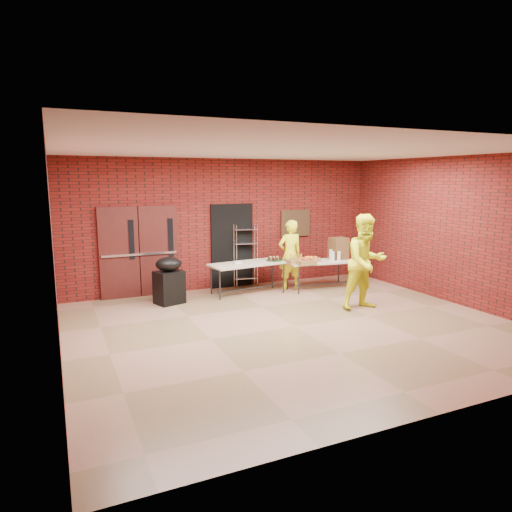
{
  "coord_description": "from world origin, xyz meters",
  "views": [
    {
      "loc": [
        -3.99,
        -7.12,
        2.71
      ],
      "look_at": [
        -0.17,
        1.4,
        1.13
      ],
      "focal_mm": 32.0,
      "sensor_mm": 36.0,
      "label": 1
    }
  ],
  "objects_px": {
    "volunteer_woman": "(290,255)",
    "volunteer_man": "(366,262)",
    "wire_rack": "(246,256)",
    "table_right": "(320,263)",
    "covered_grill": "(169,280)",
    "coffee_dispenser": "(338,248)",
    "table_left": "(248,265)"
  },
  "relations": [
    {
      "from": "table_left",
      "to": "volunteer_woman",
      "type": "relative_size",
      "value": 1.11
    },
    {
      "from": "wire_rack",
      "to": "table_left",
      "type": "height_order",
      "value": "wire_rack"
    },
    {
      "from": "table_right",
      "to": "volunteer_woman",
      "type": "distance_m",
      "value": 0.78
    },
    {
      "from": "volunteer_woman",
      "to": "volunteer_man",
      "type": "bearing_deg",
      "value": 105.34
    },
    {
      "from": "wire_rack",
      "to": "volunteer_man",
      "type": "bearing_deg",
      "value": -50.65
    },
    {
      "from": "wire_rack",
      "to": "coffee_dispenser",
      "type": "height_order",
      "value": "wire_rack"
    },
    {
      "from": "table_left",
      "to": "volunteer_woman",
      "type": "distance_m",
      "value": 1.17
    },
    {
      "from": "coffee_dispenser",
      "to": "volunteer_woman",
      "type": "xyz_separation_m",
      "value": [
        -1.28,
        0.21,
        -0.11
      ]
    },
    {
      "from": "volunteer_woman",
      "to": "volunteer_man",
      "type": "xyz_separation_m",
      "value": [
        0.61,
        -2.19,
        0.14
      ]
    },
    {
      "from": "table_right",
      "to": "volunteer_woman",
      "type": "relative_size",
      "value": 1.03
    },
    {
      "from": "table_right",
      "to": "covered_grill",
      "type": "relative_size",
      "value": 1.71
    },
    {
      "from": "wire_rack",
      "to": "table_left",
      "type": "xyz_separation_m",
      "value": [
        -0.24,
        -0.68,
        -0.11
      ]
    },
    {
      "from": "volunteer_woman",
      "to": "wire_rack",
      "type": "bearing_deg",
      "value": -36.2
    },
    {
      "from": "wire_rack",
      "to": "table_left",
      "type": "bearing_deg",
      "value": -98.27
    },
    {
      "from": "covered_grill",
      "to": "volunteer_woman",
      "type": "distance_m",
      "value": 3.08
    },
    {
      "from": "table_right",
      "to": "volunteer_woman",
      "type": "height_order",
      "value": "volunteer_woman"
    },
    {
      "from": "covered_grill",
      "to": "wire_rack",
      "type": "bearing_deg",
      "value": 1.53
    },
    {
      "from": "wire_rack",
      "to": "volunteer_woman",
      "type": "bearing_deg",
      "value": -24.67
    },
    {
      "from": "covered_grill",
      "to": "coffee_dispenser",
      "type": "bearing_deg",
      "value": -19.53
    },
    {
      "from": "wire_rack",
      "to": "table_right",
      "type": "relative_size",
      "value": 0.9
    },
    {
      "from": "coffee_dispenser",
      "to": "covered_grill",
      "type": "xyz_separation_m",
      "value": [
        -4.34,
        0.09,
        -0.45
      ]
    },
    {
      "from": "wire_rack",
      "to": "table_right",
      "type": "height_order",
      "value": "wire_rack"
    },
    {
      "from": "covered_grill",
      "to": "volunteer_man",
      "type": "xyz_separation_m",
      "value": [
        3.67,
        -2.07,
        0.48
      ]
    },
    {
      "from": "volunteer_man",
      "to": "coffee_dispenser",
      "type": "bearing_deg",
      "value": 71.93
    },
    {
      "from": "coffee_dispenser",
      "to": "covered_grill",
      "type": "relative_size",
      "value": 0.52
    },
    {
      "from": "wire_rack",
      "to": "volunteer_man",
      "type": "height_order",
      "value": "volunteer_man"
    },
    {
      "from": "table_right",
      "to": "volunteer_man",
      "type": "xyz_separation_m",
      "value": [
        -0.08,
        -1.9,
        0.36
      ]
    },
    {
      "from": "wire_rack",
      "to": "volunteer_man",
      "type": "xyz_separation_m",
      "value": [
        1.52,
        -2.85,
        0.2
      ]
    },
    {
      "from": "wire_rack",
      "to": "volunteer_woman",
      "type": "relative_size",
      "value": 0.93
    },
    {
      "from": "table_right",
      "to": "volunteer_man",
      "type": "relative_size",
      "value": 0.89
    },
    {
      "from": "volunteer_woman",
      "to": "covered_grill",
      "type": "bearing_deg",
      "value": 1.97
    },
    {
      "from": "table_right",
      "to": "covered_grill",
      "type": "height_order",
      "value": "covered_grill"
    }
  ]
}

